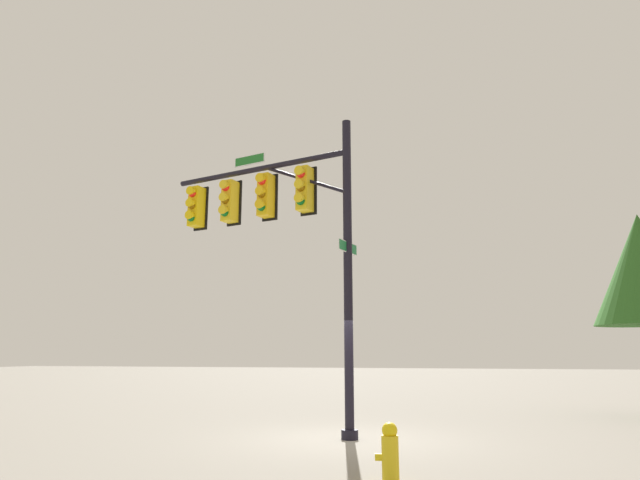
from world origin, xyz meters
The scene contains 3 objects.
ground_plane centered at (0.00, 0.00, 0.00)m, with size 120.00×120.00×0.00m, color slate.
signal_pole_assembly centered at (2.01, -0.51, 5.18)m, with size 5.15×1.89×7.23m.
fire_hydrant centered at (-1.28, 3.85, 0.41)m, with size 0.33×0.24×0.83m.
Camera 1 is at (-2.20, 11.83, 1.77)m, focal length 30.21 mm.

